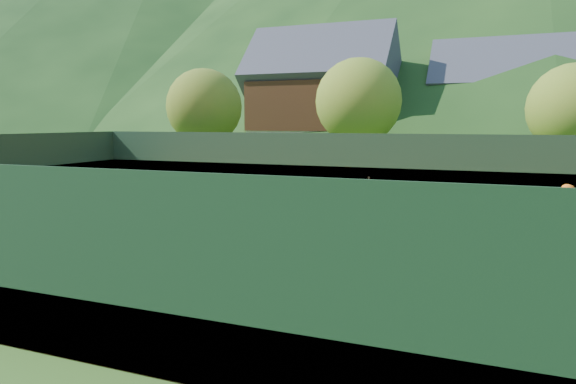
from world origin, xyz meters
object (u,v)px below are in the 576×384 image
(student_a, at_px, (395,199))
(student_b, at_px, (470,206))
(student_c, at_px, (566,208))
(student_d, at_px, (512,209))
(ball_hopper, at_px, (63,210))
(tennis_net, at_px, (333,209))
(chalet_mid, at_px, (501,108))
(chalet_left, at_px, (322,101))
(coach, at_px, (236,203))

(student_a, distance_m, student_b, 2.80)
(student_c, height_order, student_d, student_c)
(student_c, distance_m, student_d, 1.74)
(student_b, height_order, ball_hopper, student_b)
(tennis_net, bearing_deg, chalet_mid, 79.99)
(student_c, bearing_deg, student_d, -11.59)
(tennis_net, relative_size, chalet_left, 0.87)
(chalet_mid, bearing_deg, tennis_net, -100.01)
(student_d, bearing_deg, ball_hopper, 24.11)
(coach, distance_m, student_c, 11.20)
(student_b, height_order, student_c, student_c)
(student_a, distance_m, tennis_net, 2.82)
(student_a, relative_size, student_d, 0.97)
(ball_hopper, bearing_deg, student_b, 27.38)
(coach, relative_size, chalet_mid, 0.14)
(tennis_net, bearing_deg, coach, -143.18)
(student_d, bearing_deg, student_c, -166.43)
(coach, bearing_deg, ball_hopper, -139.19)
(student_d, relative_size, ball_hopper, 1.44)
(ball_hopper, bearing_deg, student_c, 22.22)
(chalet_left, relative_size, chalet_mid, 1.09)
(student_a, distance_m, ball_hopper, 12.01)
(student_d, relative_size, chalet_mid, 0.11)
(coach, xyz_separation_m, student_d, (8.90, 3.25, -0.16))
(tennis_net, bearing_deg, chalet_left, 108.43)
(ball_hopper, bearing_deg, student_a, 35.34)
(student_a, height_order, student_b, student_a)
(coach, xyz_separation_m, chalet_mid, (8.85, 36.13, 4.09))
(tennis_net, relative_size, chalet_mid, 0.95)
(coach, height_order, chalet_left, chalet_left)
(student_b, xyz_separation_m, ball_hopper, (-12.56, -6.50, 0.09))
(student_a, xyz_separation_m, chalet_mid, (4.09, 31.94, 4.27))
(student_a, distance_m, student_d, 4.25)
(student_a, bearing_deg, student_b, 150.74)
(student_c, relative_size, student_d, 1.11)
(student_c, height_order, chalet_mid, chalet_mid)
(student_a, xyz_separation_m, student_c, (5.84, -0.56, 0.10))
(student_d, relative_size, chalet_left, 0.10)
(chalet_left, bearing_deg, coach, -77.45)
(student_a, height_order, chalet_left, chalet_left)
(student_c, bearing_deg, ball_hopper, -2.13)
(tennis_net, height_order, chalet_left, chalet_left)
(student_b, distance_m, student_c, 3.08)
(student_a, distance_m, student_c, 5.87)
(tennis_net, bearing_deg, student_a, 47.16)
(ball_hopper, height_order, chalet_left, chalet_left)
(chalet_left, xyz_separation_m, chalet_mid, (16.00, 4.00, -0.66))
(student_b, height_order, chalet_mid, chalet_mid)
(student_d, distance_m, tennis_net, 6.16)
(tennis_net, xyz_separation_m, ball_hopper, (-7.88, -4.89, 0.25))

